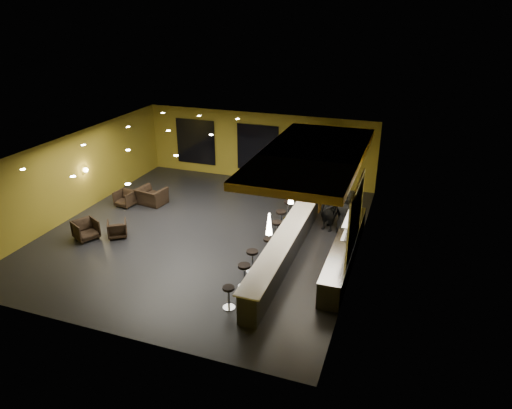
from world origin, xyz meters
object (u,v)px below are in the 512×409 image
(bar_stool_0, at_px, (229,295))
(staff_b, at_px, (338,207))
(bar_stool_2, at_px, (252,258))
(pendant_2, at_px, (308,171))
(armchair_d, at_px, (152,196))
(staff_c, at_px, (345,212))
(armchair_b, at_px, (117,229))
(bar_stool_4, at_px, (277,229))
(armchair_a, at_px, (86,230))
(bar_stool_1, at_px, (244,273))
(armchair_c, at_px, (125,198))
(bar_counter, at_px, (286,247))
(bar_stool_5, at_px, (281,218))
(staff_a, at_px, (328,209))
(bar_stool_3, at_px, (268,245))
(pendant_0, at_px, (269,224))
(bar_stool_6, at_px, (288,208))
(prep_counter, at_px, (344,252))
(column, at_px, (316,173))
(pendant_1, at_px, (291,194))

(bar_stool_0, bearing_deg, staff_b, 71.72)
(bar_stool_2, bearing_deg, pendant_2, 78.50)
(armchair_d, distance_m, bar_stool_0, 8.78)
(staff_c, relative_size, armchair_b, 2.46)
(armchair_d, height_order, bar_stool_4, bar_stool_4)
(armchair_a, height_order, bar_stool_1, bar_stool_1)
(staff_c, relative_size, armchair_c, 2.27)
(bar_counter, xyz_separation_m, bar_stool_5, (-0.83, 2.19, 0.04))
(staff_a, distance_m, bar_stool_5, 1.92)
(staff_a, distance_m, armchair_d, 8.11)
(bar_stool_3, bearing_deg, staff_c, 51.17)
(bar_stool_4, bearing_deg, armchair_b, -164.48)
(armchair_c, distance_m, bar_stool_4, 7.56)
(pendant_0, height_order, bar_stool_1, pendant_0)
(bar_stool_3, bearing_deg, bar_counter, -2.37)
(bar_stool_0, relative_size, bar_stool_2, 0.91)
(bar_stool_6, bearing_deg, staff_b, -5.06)
(prep_counter, height_order, pendant_2, pendant_2)
(bar_stool_6, bearing_deg, column, 57.93)
(staff_c, bearing_deg, bar_stool_4, -128.95)
(bar_stool_1, bearing_deg, bar_stool_5, 90.71)
(bar_stool_1, bearing_deg, armchair_d, 142.48)
(bar_stool_0, bearing_deg, bar_stool_6, 90.00)
(bar_counter, height_order, pendant_1, pendant_1)
(column, xyz_separation_m, staff_c, (1.60, -1.75, -0.85))
(armchair_d, bearing_deg, bar_stool_4, 174.48)
(bar_counter, height_order, staff_b, staff_b)
(prep_counter, distance_m, armchair_d, 9.43)
(staff_c, distance_m, armchair_a, 10.16)
(staff_a, height_order, bar_stool_2, staff_a)
(pendant_1, bearing_deg, armchair_c, 168.30)
(armchair_b, relative_size, bar_stool_0, 0.98)
(armchair_a, bearing_deg, armchair_c, 33.98)
(pendant_2, relative_size, bar_stool_2, 0.85)
(staff_b, xyz_separation_m, armchair_b, (-8.03, -3.58, -0.62))
(bar_counter, relative_size, pendant_1, 11.43)
(pendant_2, bearing_deg, pendant_0, -90.00)
(bar_counter, bearing_deg, armchair_a, -172.41)
(armchair_d, bearing_deg, pendant_1, 170.51)
(pendant_2, relative_size, bar_stool_4, 0.83)
(column, distance_m, staff_a, 2.17)
(prep_counter, distance_m, pendant_2, 3.73)
(pendant_2, height_order, armchair_b, pendant_2)
(pendant_0, height_order, staff_c, pendant_0)
(staff_a, height_order, staff_b, staff_b)
(bar_stool_2, xyz_separation_m, bar_stool_3, (0.18, 1.19, -0.07))
(staff_a, relative_size, bar_stool_4, 2.16)
(prep_counter, distance_m, bar_stool_1, 3.82)
(pendant_0, height_order, bar_stool_5, pendant_0)
(bar_stool_0, height_order, bar_stool_4, bar_stool_4)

